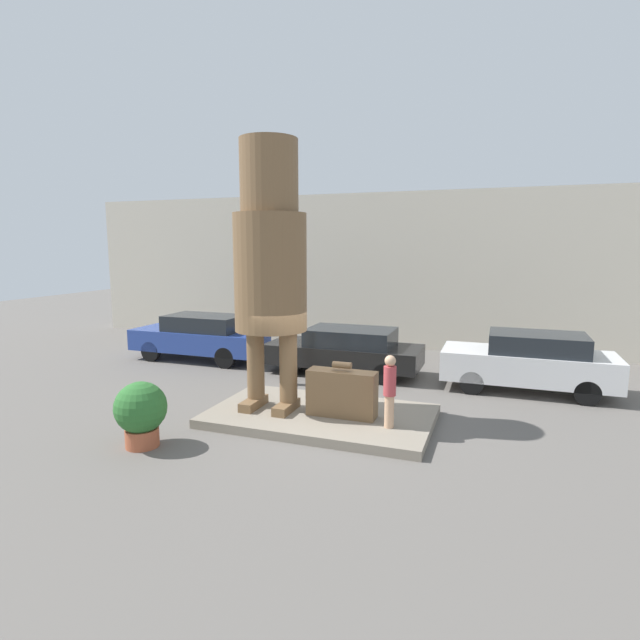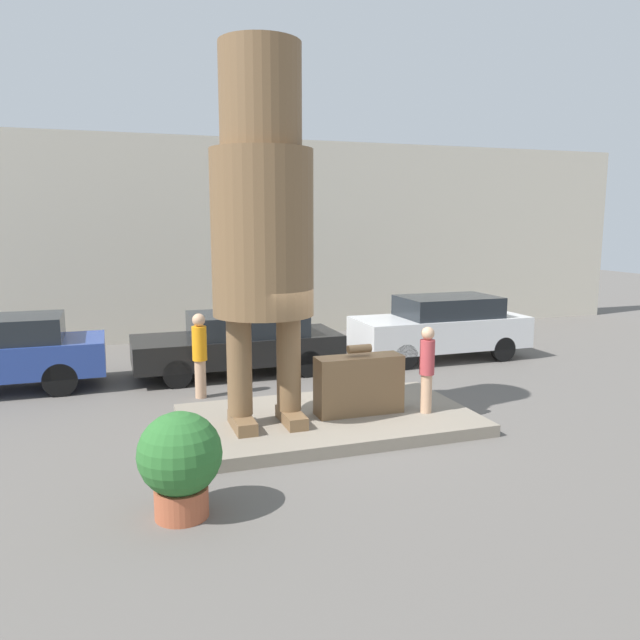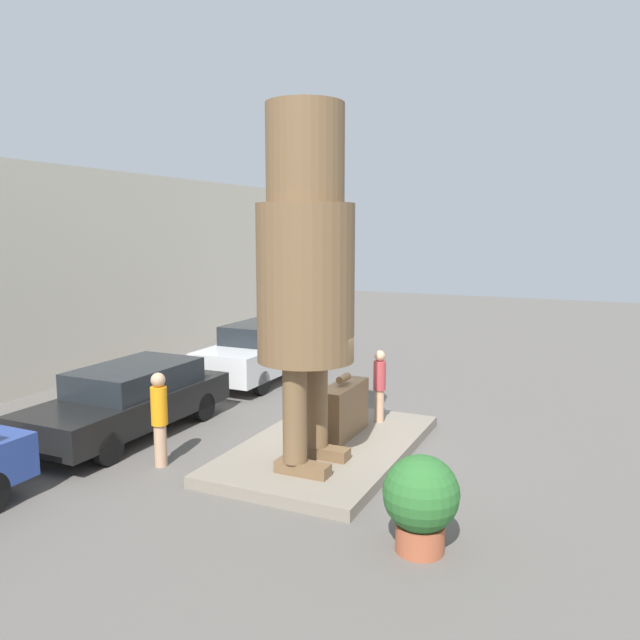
{
  "view_description": "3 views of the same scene",
  "coord_description": "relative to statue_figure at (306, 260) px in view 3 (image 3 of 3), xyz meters",
  "views": [
    {
      "loc": [
        3.75,
        -10.38,
        4.0
      ],
      "look_at": [
        -0.04,
        0.06,
        2.33
      ],
      "focal_mm": 28.0,
      "sensor_mm": 36.0,
      "label": 1
    },
    {
      "loc": [
        -3.57,
        -9.99,
        3.62
      ],
      "look_at": [
        -0.22,
        -0.19,
        1.94
      ],
      "focal_mm": 35.0,
      "sensor_mm": 36.0,
      "label": 2
    },
    {
      "loc": [
        -10.54,
        -4.72,
        4.29
      ],
      "look_at": [
        -0.46,
        -0.05,
        2.67
      ],
      "focal_mm": 35.0,
      "sensor_mm": 36.0,
      "label": 3
    }
  ],
  "objects": [
    {
      "name": "statue_figure",
      "position": [
        0.0,
        0.0,
        0.0
      ],
      "size": [
        1.65,
        1.65,
        6.09
      ],
      "color": "brown",
      "rests_on": "pedestal"
    },
    {
      "name": "tourist",
      "position": [
        2.86,
        -0.33,
        -2.72
      ],
      "size": [
        0.26,
        0.26,
        1.55
      ],
      "color": "tan",
      "rests_on": "pedestal"
    },
    {
      "name": "pedestal",
      "position": [
        1.17,
        0.11,
        -3.67
      ],
      "size": [
        5.06,
        2.99,
        0.21
      ],
      "color": "gray",
      "rests_on": "ground_plane"
    },
    {
      "name": "planter_pot",
      "position": [
        -1.68,
        -2.52,
        -3.04
      ],
      "size": [
        1.03,
        1.03,
        1.33
      ],
      "color": "#AD5638",
      "rests_on": "ground_plane"
    },
    {
      "name": "parked_car_white",
      "position": [
        5.77,
        4.23,
        -2.91
      ],
      "size": [
        4.5,
        1.8,
        1.63
      ],
      "rotation": [
        0.0,
        0.0,
        3.14
      ],
      "color": "silver",
      "rests_on": "ground_plane"
    },
    {
      "name": "parked_car_black",
      "position": [
        0.47,
        4.34,
        -3.0
      ],
      "size": [
        4.79,
        1.85,
        1.45
      ],
      "rotation": [
        0.0,
        0.0,
        3.14
      ],
      "color": "black",
      "rests_on": "ground_plane"
    },
    {
      "name": "ground_plane",
      "position": [
        1.17,
        0.11,
        -3.77
      ],
      "size": [
        60.0,
        60.0,
        0.0
      ],
      "primitive_type": "plane",
      "color": "#605B56"
    },
    {
      "name": "giant_suitcase",
      "position": [
        1.71,
        0.02,
        -3.04
      ],
      "size": [
        1.55,
        0.49,
        1.24
      ],
      "color": "brown",
      "rests_on": "pedestal"
    },
    {
      "name": "worker_hivis",
      "position": [
        -0.71,
        2.61,
        -2.82
      ],
      "size": [
        0.3,
        0.3,
        1.74
      ],
      "color": "tan",
      "rests_on": "ground_plane"
    }
  ]
}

